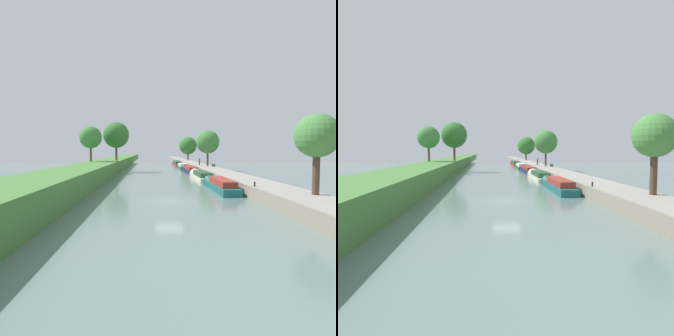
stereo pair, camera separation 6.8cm
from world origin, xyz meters
The scene contains 18 objects.
ground_plane centered at (0.00, 0.00, 0.00)m, with size 160.00×160.00×0.00m, color slate.
left_grassy_bank centered at (-11.09, 0.00, 1.20)m, with size 6.33×260.00×2.40m.
right_towpath centered at (10.01, 0.00, 0.59)m, with size 4.17×260.00×1.17m.
stone_quay centered at (7.80, 0.00, 0.61)m, with size 0.25×260.00×1.22m.
narrowboat_teal centered at (6.33, 7.23, 0.57)m, with size 1.94×11.14×1.94m.
narrowboat_cream centered at (6.43, 20.80, 0.50)m, with size 2.15×12.16×2.04m.
narrowboat_navy centered at (6.50, 34.74, 0.54)m, with size 1.98×14.61×1.91m.
narrowboat_green centered at (6.47, 47.62, 0.52)m, with size 2.10×11.23×2.00m.
narrowboat_red centered at (6.36, 63.13, 0.55)m, with size 1.82×17.01×1.94m.
tree_rightbank_near centered at (11.11, -4.43, 5.69)m, with size 3.39×3.39×6.28m.
tree_rightbank_midnear centered at (10.70, 36.59, 6.38)m, with size 4.99×4.99×7.72m.
tree_rightbank_midfar centered at (11.49, 75.87, 6.14)m, with size 6.14×6.14×8.05m.
tree_leftbank_downstream centered at (-13.19, 31.62, 7.09)m, with size 4.30×4.30×6.86m.
tree_leftbank_upstream centered at (-8.78, 36.02, 7.75)m, with size 5.40×5.40×8.07m.
person_walking centered at (9.72, 41.41, 2.05)m, with size 0.34×0.34×1.66m.
mooring_bollard_near centered at (8.23, 0.94, 1.40)m, with size 0.16×0.16×0.45m.
mooring_bollard_far centered at (8.23, 71.30, 1.40)m, with size 0.16×0.16×0.45m.
park_bench centered at (11.65, 34.92, 1.52)m, with size 0.44×1.50×0.47m.
Camera 1 is at (-1.73, -26.47, 4.65)m, focal length 31.57 mm.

